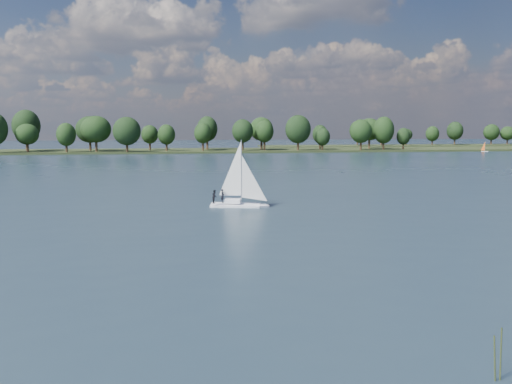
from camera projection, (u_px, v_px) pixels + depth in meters
ground at (180, 172)px, 124.22m from camera, size 700.00×700.00×0.00m
far_shore at (166, 152)px, 233.69m from camera, size 660.00×40.00×1.50m
far_shore_back at (462, 146)px, 309.38m from camera, size 220.00×30.00×1.40m
sailboat at (236, 188)px, 68.61m from camera, size 6.69×3.45×8.49m
dinghy_orange at (485, 149)px, 234.27m from camera, size 2.87×2.38×4.36m
treeline at (165, 132)px, 229.18m from camera, size 562.14×73.85×18.49m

